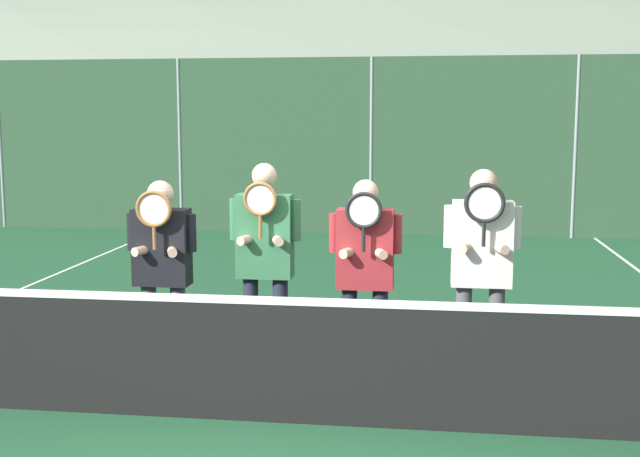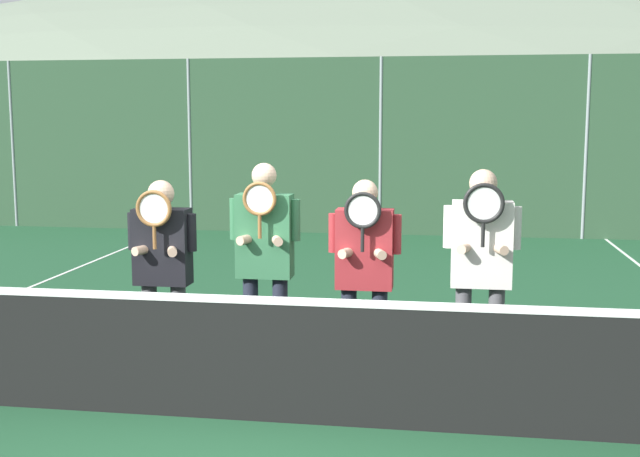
% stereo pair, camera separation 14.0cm
% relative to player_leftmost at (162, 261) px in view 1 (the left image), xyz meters
% --- Properties ---
extents(ground_plane, '(120.00, 120.00, 0.00)m').
position_rel_player_leftmost_xyz_m(ground_plane, '(1.14, -0.87, -1.03)').
color(ground_plane, '#1E4C2D').
extents(hill_distant, '(116.30, 64.61, 22.61)m').
position_rel_player_leftmost_xyz_m(hill_distant, '(1.14, 53.08, -1.03)').
color(hill_distant, slate).
rests_on(hill_distant, ground_plane).
extents(clubhouse_building, '(24.81, 5.50, 3.64)m').
position_rel_player_leftmost_xyz_m(clubhouse_building, '(2.34, 17.30, 0.81)').
color(clubhouse_building, tan).
rests_on(clubhouse_building, ground_plane).
extents(fence_back, '(22.63, 0.06, 3.36)m').
position_rel_player_leftmost_xyz_m(fence_back, '(1.14, 8.84, 0.65)').
color(fence_back, gray).
rests_on(fence_back, ground_plane).
extents(tennis_net, '(11.25, 0.09, 1.05)m').
position_rel_player_leftmost_xyz_m(tennis_net, '(1.14, -0.87, -0.54)').
color(tennis_net, gray).
rests_on(tennis_net, ground_plane).
extents(player_leftmost, '(0.61, 0.34, 1.71)m').
position_rel_player_leftmost_xyz_m(player_leftmost, '(0.00, 0.00, 0.00)').
color(player_leftmost, '#56565B').
rests_on(player_leftmost, ground_plane).
extents(player_center_left, '(0.60, 0.34, 1.86)m').
position_rel_player_leftmost_xyz_m(player_center_left, '(0.87, 0.09, 0.07)').
color(player_center_left, '#232838').
rests_on(player_center_left, ground_plane).
extents(player_center_right, '(0.60, 0.34, 1.74)m').
position_rel_player_leftmost_xyz_m(player_center_right, '(1.72, 0.05, 0.00)').
color(player_center_right, '#232838').
rests_on(player_center_right, ground_plane).
extents(player_rightmost, '(0.62, 0.34, 1.83)m').
position_rel_player_leftmost_xyz_m(player_rightmost, '(2.67, 0.06, 0.07)').
color(player_rightmost, '#56565B').
rests_on(player_rightmost, ground_plane).
extents(car_far_left, '(4.01, 2.01, 1.66)m').
position_rel_player_leftmost_xyz_m(car_far_left, '(-6.59, 11.58, -0.18)').
color(car_far_left, slate).
rests_on(car_far_left, ground_plane).
extents(car_left_of_center, '(4.19, 1.90, 1.68)m').
position_rel_player_leftmost_xyz_m(car_left_of_center, '(-1.78, 11.68, -0.17)').
color(car_left_of_center, slate).
rests_on(car_left_of_center, ground_plane).
extents(car_center, '(4.63, 1.93, 1.80)m').
position_rel_player_leftmost_xyz_m(car_center, '(3.34, 11.87, -0.12)').
color(car_center, '#B2B7BC').
rests_on(car_center, ground_plane).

